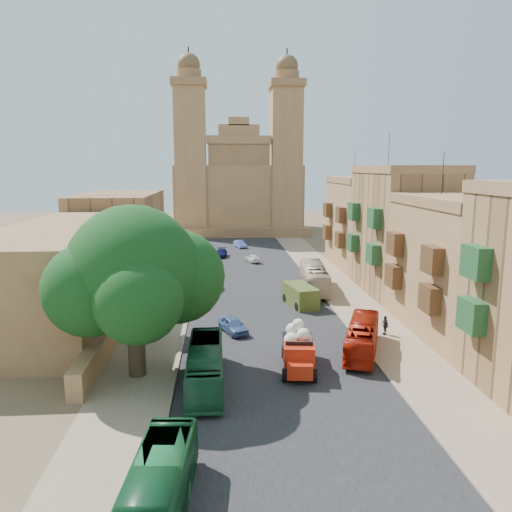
{
  "coord_description": "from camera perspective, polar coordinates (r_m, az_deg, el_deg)",
  "views": [
    {
      "loc": [
        -3.92,
        -27.74,
        13.59
      ],
      "look_at": [
        0.0,
        26.0,
        4.0
      ],
      "focal_mm": 35.0,
      "sensor_mm": 36.0,
      "label": 1
    }
  ],
  "objects": [
    {
      "name": "sidewalk_east",
      "position": [
        60.82,
        8.7,
        -2.93
      ],
      "size": [
        5.0,
        140.0,
        0.01
      ],
      "primitive_type": "cube",
      "color": "#856F57",
      "rests_on": "ground"
    },
    {
      "name": "church",
      "position": [
        106.5,
        -2.08,
        7.89
      ],
      "size": [
        28.0,
        22.5,
        36.3
      ],
      "color": "olive",
      "rests_on": "ground"
    },
    {
      "name": "street_tree_b",
      "position": [
        53.01,
        -10.68,
        -0.76
      ],
      "size": [
        3.66,
        3.66,
        5.63
      ],
      "color": "#34271A",
      "rests_on": "ground"
    },
    {
      "name": "street_tree_a",
      "position": [
        41.4,
        -12.52,
        -3.95
      ],
      "size": [
        3.61,
        3.61,
        5.55
      ],
      "color": "#34271A",
      "rests_on": "ground"
    },
    {
      "name": "west_building_mid",
      "position": [
        73.61,
        -15.19,
        3.04
      ],
      "size": [
        10.0,
        22.0,
        10.0
      ],
      "primitive_type": "cube",
      "color": "#976D45",
      "rests_on": "ground"
    },
    {
      "name": "car_dkblue",
      "position": [
        76.89,
        -4.05,
        0.35
      ],
      "size": [
        2.16,
        4.41,
        1.24
      ],
      "primitive_type": "imported",
      "rotation": [
        0.0,
        0.0,
        -0.1
      ],
      "color": "#0D0E41",
      "rests_on": "ground"
    },
    {
      "name": "bus_green_south",
      "position": [
        21.21,
        -11.51,
        -25.66
      ],
      "size": [
        2.89,
        9.27,
        2.54
      ],
      "primitive_type": "imported",
      "rotation": [
        0.0,
        0.0,
        -0.08
      ],
      "color": "#135029",
      "rests_on": "ground"
    },
    {
      "name": "townhouse_d",
      "position": [
        70.03,
        12.36,
        3.77
      ],
      "size": [
        9.0,
        14.0,
        15.9
      ],
      "color": "olive",
      "rests_on": "ground"
    },
    {
      "name": "ground",
      "position": [
        31.14,
        3.62,
        -15.81
      ],
      "size": [
        260.0,
        260.0,
        0.0
      ],
      "primitive_type": "plane",
      "color": "brown"
    },
    {
      "name": "car_white_b",
      "position": [
        72.35,
        -0.39,
        -0.26
      ],
      "size": [
        2.39,
        3.72,
        1.18
      ],
      "primitive_type": "imported",
      "rotation": [
        0.0,
        0.0,
        3.46
      ],
      "color": "white",
      "rests_on": "ground"
    },
    {
      "name": "sidewalk_west",
      "position": [
        59.58,
        -9.45,
        -3.23
      ],
      "size": [
        5.0,
        140.0,
        0.01
      ],
      "primitive_type": "cube",
      "color": "#856F57",
      "rests_on": "ground"
    },
    {
      "name": "car_white_a",
      "position": [
        56.68,
        -5.09,
        -3.16
      ],
      "size": [
        1.49,
        3.92,
        1.28
      ],
      "primitive_type": "imported",
      "rotation": [
        0.0,
        0.0,
        0.04
      ],
      "color": "white",
      "rests_on": "ground"
    },
    {
      "name": "bus_red_east",
      "position": [
        38.2,
        12.05,
        -9.08
      ],
      "size": [
        4.82,
        8.75,
        2.39
      ],
      "primitive_type": "imported",
      "rotation": [
        0.0,
        0.0,
        2.79
      ],
      "color": "#9E1808",
      "rests_on": "ground"
    },
    {
      "name": "car_blue_a",
      "position": [
        41.95,
        -2.62,
        -7.9
      ],
      "size": [
        2.8,
        4.05,
        1.28
      ],
      "primitive_type": "imported",
      "rotation": [
        0.0,
        0.0,
        0.38
      ],
      "color": "#3F5C92",
      "rests_on": "ground"
    },
    {
      "name": "road_surface",
      "position": [
        59.45,
        -0.28,
        -3.12
      ],
      "size": [
        14.0,
        140.0,
        0.01
      ],
      "primitive_type": "cube",
      "color": "black",
      "rests_on": "ground"
    },
    {
      "name": "bus_green_north",
      "position": [
        32.29,
        -5.81,
        -12.36
      ],
      "size": [
        2.2,
        9.26,
        2.58
      ],
      "primitive_type": "imported",
      "rotation": [
        0.0,
        0.0,
        0.0
      ],
      "color": "#1A5131",
      "rests_on": "ground"
    },
    {
      "name": "ficus_tree",
      "position": [
        32.95,
        -13.66,
        -2.28
      ],
      "size": [
        11.33,
        10.42,
        11.33
      ],
      "color": "#34271A",
      "rests_on": "ground"
    },
    {
      "name": "red_truck",
      "position": [
        34.59,
        4.86,
        -10.51
      ],
      "size": [
        2.81,
        5.82,
        3.28
      ],
      "color": "#B4220D",
      "rests_on": "ground"
    },
    {
      "name": "west_wall",
      "position": [
        50.14,
        -13.93,
        -4.87
      ],
      "size": [
        1.0,
        40.0,
        1.8
      ],
      "primitive_type": "cube",
      "color": "olive",
      "rests_on": "ground"
    },
    {
      "name": "kerb_east",
      "position": [
        60.3,
        6.38,
        -2.94
      ],
      "size": [
        0.25,
        140.0,
        0.12
      ],
      "primitive_type": "cube",
      "color": "#856F57",
      "rests_on": "ground"
    },
    {
      "name": "car_blue_b",
      "position": [
        85.78,
        -1.84,
        1.38
      ],
      "size": [
        2.28,
        3.9,
        1.22
      ],
      "primitive_type": "imported",
      "rotation": [
        0.0,
        0.0,
        0.29
      ],
      "color": "#5370C8",
      "rests_on": "ground"
    },
    {
      "name": "pedestrian_c",
      "position": [
        42.7,
        14.53,
        -7.67
      ],
      "size": [
        0.56,
        1.0,
        1.61
      ],
      "primitive_type": "imported",
      "rotation": [
        0.0,
        0.0,
        4.89
      ],
      "color": "#2B2C30",
      "rests_on": "ground"
    },
    {
      "name": "street_tree_d",
      "position": [
        76.73,
        -8.68,
        1.98
      ],
      "size": [
        2.85,
        2.85,
        4.38
      ],
      "color": "#34271A",
      "rests_on": "ground"
    },
    {
      "name": "townhouse_b",
      "position": [
        44.25,
        22.59,
        -1.02
      ],
      "size": [
        9.0,
        14.0,
        14.9
      ],
      "color": "olive",
      "rests_on": "ground"
    },
    {
      "name": "townhouse_c",
      "position": [
        56.75,
        16.38,
        2.92
      ],
      "size": [
        9.0,
        14.0,
        17.4
      ],
      "color": "#976D45",
      "rests_on": "ground"
    },
    {
      "name": "west_building_low",
      "position": [
        48.77,
        -20.87,
        -1.68
      ],
      "size": [
        10.0,
        28.0,
        8.4
      ],
      "primitive_type": "cube",
      "color": "brown",
      "rests_on": "ground"
    },
    {
      "name": "kerb_west",
      "position": [
        59.38,
        -7.05,
        -3.16
      ],
      "size": [
        0.25,
        140.0,
        0.12
      ],
      "primitive_type": "cube",
      "color": "#856F57",
      "rests_on": "ground"
    },
    {
      "name": "olive_pickup",
      "position": [
        50.0,
        5.09,
        -4.53
      ],
      "size": [
        3.17,
        5.3,
        2.04
      ],
      "color": "#475620",
      "rests_on": "ground"
    },
    {
      "name": "car_cream",
      "position": [
        54.53,
        4.54,
        -3.78
      ],
      "size": [
        3.33,
        4.37,
        1.1
      ],
      "primitive_type": "imported",
      "rotation": [
        0.0,
        0.0,
        3.58
      ],
      "color": "#FFEBCF",
      "rests_on": "ground"
    },
    {
      "name": "street_tree_c",
      "position": [
        64.81,
        -9.51,
        1.04
      ],
      "size": [
        3.45,
        3.45,
        5.3
      ],
      "color": "#34271A",
      "rests_on": "ground"
    },
    {
      "name": "pedestrian_a",
      "position": [
        40.67,
        12.5,
        -8.49
      ],
      "size": [
        0.69,
        0.58,
        1.6
      ],
      "primitive_type": "imported",
      "rotation": [
        0.0,
        0.0,
        3.54
      ],
      "color": "black",
      "rests_on": "ground"
    },
    {
      "name": "bus_cream_east",
      "position": [
        56.05,
        6.65,
        -2.46
      ],
      "size": [
        3.4,
        10.73,
        2.94
      ],
      "primitive_type": "imported",
      "rotation": [
        0.0,
        0.0,
        3.05
      ],
      "color": "beige",
      "rests_on": "ground"
    }
  ]
}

